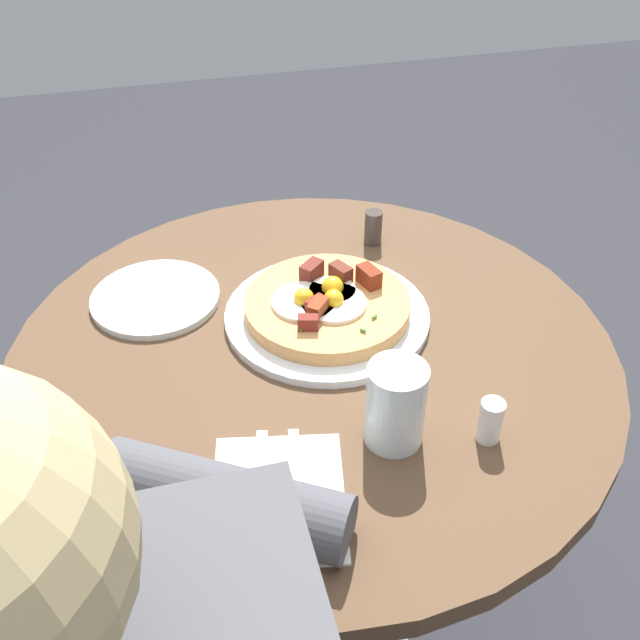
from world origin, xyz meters
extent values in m
plane|color=#2D2D33|center=(0.00, 0.00, 0.00)|extent=(6.00, 6.00, 0.00)
cylinder|color=brown|center=(0.00, 0.00, 0.70)|extent=(0.80, 0.80, 0.03)
cylinder|color=#333338|center=(0.00, 0.00, 0.34)|extent=(0.10, 0.10, 0.68)
cylinder|color=#333338|center=(0.00, 0.00, 0.01)|extent=(0.36, 0.36, 0.02)
cylinder|color=#4C4C51|center=(0.15, 0.25, 0.74)|extent=(0.26, 0.20, 0.07)
cylinder|color=white|center=(-0.03, -0.05, 0.72)|extent=(0.28, 0.28, 0.01)
cylinder|color=tan|center=(-0.03, -0.05, 0.73)|extent=(0.23, 0.23, 0.02)
cylinder|color=white|center=(-0.04, -0.03, 0.75)|extent=(0.09, 0.09, 0.01)
sphere|color=yellow|center=(-0.04, -0.03, 0.75)|extent=(0.03, 0.03, 0.03)
cylinder|color=white|center=(-0.04, -0.06, 0.75)|extent=(0.06, 0.06, 0.01)
sphere|color=yellow|center=(-0.04, -0.06, 0.75)|extent=(0.03, 0.03, 0.03)
cylinder|color=white|center=(0.00, -0.05, 0.75)|extent=(0.09, 0.09, 0.01)
sphere|color=yellow|center=(0.00, -0.05, 0.75)|extent=(0.03, 0.03, 0.03)
cube|color=maroon|center=(-0.02, -0.10, 0.76)|extent=(0.04, 0.04, 0.02)
cube|color=maroon|center=(-0.06, -0.09, 0.76)|extent=(0.03, 0.04, 0.02)
cube|color=maroon|center=(-0.01, -0.02, 0.76)|extent=(0.03, 0.04, 0.02)
cube|color=maroon|center=(-0.10, -0.07, 0.76)|extent=(0.03, 0.04, 0.03)
cube|color=maroon|center=(0.01, 0.01, 0.75)|extent=(0.03, 0.02, 0.02)
cube|color=maroon|center=(-0.01, -0.03, 0.75)|extent=(0.03, 0.03, 0.02)
cube|color=#387F2D|center=(-0.01, -0.06, 0.75)|extent=(0.01, 0.01, 0.00)
cube|color=#387F2D|center=(-0.08, 0.01, 0.75)|extent=(0.01, 0.01, 0.00)
cube|color=#387F2D|center=(-0.06, 0.03, 0.75)|extent=(0.01, 0.01, 0.00)
cube|color=#387F2D|center=(0.02, 0.01, 0.75)|extent=(0.00, 0.01, 0.00)
cylinder|color=silver|center=(0.19, -0.15, 0.72)|extent=(0.18, 0.18, 0.01)
cube|color=white|center=(0.10, 0.23, 0.71)|extent=(0.17, 0.19, 0.00)
cube|color=silver|center=(0.11, 0.23, 0.72)|extent=(0.05, 0.18, 0.00)
cube|color=silver|center=(0.08, 0.24, 0.72)|extent=(0.05, 0.18, 0.00)
cylinder|color=silver|center=(-0.05, 0.18, 0.76)|extent=(0.07, 0.07, 0.10)
cylinder|color=white|center=(-0.15, 0.21, 0.74)|extent=(0.03, 0.03, 0.06)
cylinder|color=#3F3833|center=(-0.16, -0.22, 0.74)|extent=(0.03, 0.03, 0.06)
camera|label=1|loc=(0.18, 0.72, 1.34)|focal=40.79mm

